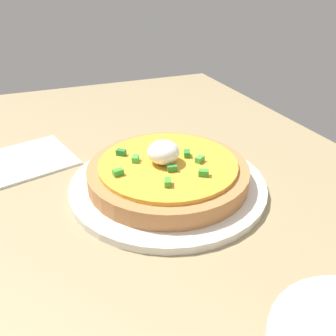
% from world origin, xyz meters
% --- Properties ---
extents(dining_table, '(1.22, 0.70, 0.03)m').
position_xyz_m(dining_table, '(0.00, 0.00, 0.02)').
color(dining_table, '#99865F').
rests_on(dining_table, ground).
extents(plate, '(0.27, 0.27, 0.01)m').
position_xyz_m(plate, '(0.07, -0.02, 0.04)').
color(plate, silver).
rests_on(plate, dining_table).
extents(pizza, '(0.22, 0.22, 0.06)m').
position_xyz_m(pizza, '(0.07, -0.02, 0.06)').
color(pizza, '#BA7A47').
rests_on(pizza, plate).
extents(napkin, '(0.15, 0.15, 0.00)m').
position_xyz_m(napkin, '(0.23, 0.16, 0.04)').
color(napkin, white).
rests_on(napkin, dining_table).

